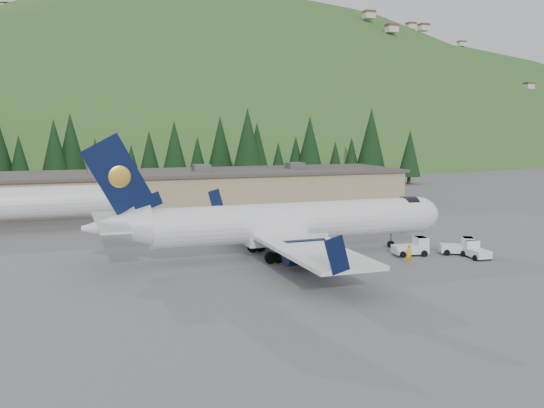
{
  "coord_description": "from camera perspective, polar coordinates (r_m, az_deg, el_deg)",
  "views": [
    {
      "loc": [
        -19.74,
        -50.55,
        11.63
      ],
      "look_at": [
        0.0,
        6.0,
        4.0
      ],
      "focal_mm": 40.0,
      "sensor_mm": 36.0,
      "label": 1
    }
  ],
  "objects": [
    {
      "name": "tree_line",
      "position": [
        113.04,
        -14.65,
        5.0
      ],
      "size": [
        112.12,
        17.87,
        14.42
      ],
      "color": "black",
      "rests_on": "ground"
    },
    {
      "name": "baggage_tug_b",
      "position": [
        58.4,
        17.26,
        -3.85
      ],
      "size": [
        3.32,
        2.72,
        1.59
      ],
      "rotation": [
        0.0,
        0.0,
        -0.45
      ],
      "color": "white",
      "rests_on": "ground"
    },
    {
      "name": "baggage_tug_c",
      "position": [
        57.31,
        18.55,
        -4.16
      ],
      "size": [
        1.86,
        2.87,
        1.48
      ],
      "rotation": [
        0.0,
        0.0,
        1.49
      ],
      "color": "white",
      "rests_on": "ground"
    },
    {
      "name": "baggage_tug_a",
      "position": [
        56.85,
        13.13,
        -3.98
      ],
      "size": [
        3.28,
        2.21,
        1.65
      ],
      "rotation": [
        0.0,
        0.0,
        -0.13
      ],
      "color": "white",
      "rests_on": "ground"
    },
    {
      "name": "ground",
      "position": [
        55.5,
        2.05,
        -4.84
      ],
      "size": [
        600.0,
        600.0,
        0.0
      ],
      "primitive_type": "plane",
      "color": "slate"
    },
    {
      "name": "ramp_worker",
      "position": [
        53.14,
        12.75,
        -4.62
      ],
      "size": [
        0.65,
        0.46,
        1.72
      ],
      "primitive_type": "imported",
      "rotation": [
        0.0,
        0.0,
        3.21
      ],
      "color": "#ECB110",
      "rests_on": "ground"
    },
    {
      "name": "hills",
      "position": [
        284.22,
        -3.31,
        -12.15
      ],
      "size": [
        614.0,
        330.0,
        300.0
      ],
      "color": "#2C5F23",
      "rests_on": "ground"
    },
    {
      "name": "second_airliner",
      "position": [
        73.2,
        -23.17,
        0.16
      ],
      "size": [
        27.5,
        11.0,
        10.05
      ],
      "color": "white",
      "rests_on": "ground"
    },
    {
      "name": "terminal_building",
      "position": [
        90.21,
        -9.75,
        1.43
      ],
      "size": [
        71.0,
        17.0,
        6.1
      ],
      "color": "tan",
      "rests_on": "ground"
    },
    {
      "name": "airliner",
      "position": [
        54.6,
        1.1,
        -1.86
      ],
      "size": [
        33.6,
        31.47,
        11.19
      ],
      "rotation": [
        0.0,
        0.0,
        0.01
      ],
      "color": "white",
      "rests_on": "ground"
    }
  ]
}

